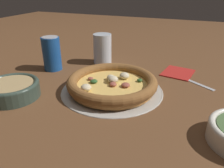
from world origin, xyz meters
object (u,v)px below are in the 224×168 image
object	(u,v)px
pizza	(112,83)
fork	(187,79)
drinking_cup	(102,49)
napkin	(178,72)
pizza_tray	(112,90)
bowl_near	(12,89)
beverage_can	(52,54)

from	to	relation	value
pizza	fork	distance (m)	0.27
drinking_cup	napkin	distance (m)	0.31
pizza_tray	bowl_near	bearing A→B (deg)	-60.18
pizza_tray	bowl_near	xyz separation A→B (m)	(0.14, -0.25, 0.02)
pizza_tray	fork	world-z (taller)	pizza_tray
bowl_near	fork	world-z (taller)	bowl_near
pizza_tray	beverage_can	world-z (taller)	beverage_can
drinking_cup	napkin	bearing A→B (deg)	89.71
pizza	bowl_near	bearing A→B (deg)	-60.16
bowl_near	napkin	xyz separation A→B (m)	(-0.36, 0.42, -0.02)
pizza	beverage_can	size ratio (longest dim) A/B	2.20
fork	drinking_cup	bearing A→B (deg)	25.18
pizza	beverage_can	bearing A→B (deg)	-106.89
napkin	fork	xyz separation A→B (m)	(0.05, 0.03, -0.00)
pizza_tray	pizza	bearing A→B (deg)	-103.24
pizza_tray	pizza	size ratio (longest dim) A/B	1.14
pizza_tray	bowl_near	size ratio (longest dim) A/B	2.01
fork	napkin	bearing A→B (deg)	-20.23
pizza	drinking_cup	xyz separation A→B (m)	(-0.22, -0.13, 0.03)
drinking_cup	pizza	bearing A→B (deg)	30.65
pizza_tray	beverage_can	xyz separation A→B (m)	(-0.08, -0.27, 0.06)
pizza	beverage_can	xyz separation A→B (m)	(-0.08, -0.27, 0.04)
napkin	fork	bearing A→B (deg)	36.36
fork	pizza_tray	bearing A→B (deg)	73.45
napkin	pizza	bearing A→B (deg)	-37.85
napkin	pizza_tray	bearing A→B (deg)	-37.82
bowl_near	napkin	size ratio (longest dim) A/B	1.19
napkin	beverage_can	distance (m)	0.47
pizza_tray	fork	size ratio (longest dim) A/B	1.90
pizza_tray	napkin	distance (m)	0.28
napkin	fork	distance (m)	0.06
bowl_near	pizza_tray	bearing A→B (deg)	119.82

